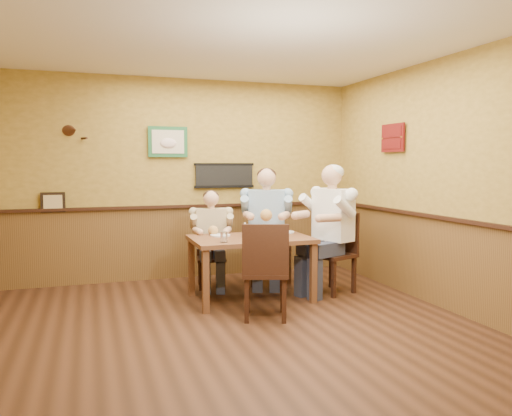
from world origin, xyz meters
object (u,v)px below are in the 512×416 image
(chair_back_left, at_px, (211,257))
(chair_back_right, at_px, (266,248))
(chair_right_end, at_px, (333,253))
(hot_sauce_bottle, at_px, (245,231))
(diner_blue_polo, at_px, (267,232))
(dining_table, at_px, (251,245))
(pepper_shaker, at_px, (246,232))
(water_glass_mid, at_px, (270,236))
(chair_near_side, at_px, (265,270))
(diner_white_elder, at_px, (333,236))
(diner_tan_shirt, at_px, (211,244))
(water_glass_left, at_px, (224,237))
(salt_shaker, at_px, (246,233))
(cola_tumbler, at_px, (277,233))

(chair_back_left, height_order, chair_back_right, chair_back_right)
(chair_right_end, distance_m, hot_sauce_bottle, 1.19)
(diner_blue_polo, bearing_deg, chair_back_right, 0.00)
(dining_table, xyz_separation_m, pepper_shaker, (-0.03, 0.07, 0.14))
(chair_back_left, distance_m, chair_back_right, 0.76)
(water_glass_mid, relative_size, pepper_shaker, 1.19)
(chair_near_side, relative_size, pepper_shaker, 10.03)
(hot_sauce_bottle, bearing_deg, diner_white_elder, -2.15)
(diner_white_elder, bearing_deg, dining_table, -112.65)
(diner_tan_shirt, distance_m, diner_white_elder, 1.58)
(dining_table, height_order, chair_back_left, chair_back_left)
(pepper_shaker, bearing_deg, diner_white_elder, -5.21)
(dining_table, relative_size, diner_blue_polo, 1.00)
(dining_table, xyz_separation_m, water_glass_left, (-0.40, -0.28, 0.15))
(chair_near_side, height_order, pepper_shaker, chair_near_side)
(chair_back_left, xyz_separation_m, chair_right_end, (1.38, -0.74, 0.10))
(water_glass_left, height_order, hot_sauce_bottle, hot_sauce_bottle)
(chair_back_left, xyz_separation_m, diner_blue_polo, (0.75, -0.05, 0.30))
(diner_tan_shirt, bearing_deg, dining_table, -56.30)
(diner_blue_polo, height_order, pepper_shaker, diner_blue_polo)
(chair_near_side, height_order, water_glass_left, chair_near_side)
(dining_table, distance_m, pepper_shaker, 0.16)
(diner_tan_shirt, height_order, salt_shaker, diner_tan_shirt)
(chair_near_side, bearing_deg, diner_tan_shirt, -61.57)
(chair_back_right, distance_m, pepper_shaker, 0.81)
(chair_back_left, xyz_separation_m, pepper_shaker, (0.28, -0.64, 0.40))
(chair_right_end, bearing_deg, dining_table, -112.65)
(chair_back_right, xyz_separation_m, diner_white_elder, (0.63, -0.69, 0.23))
(chair_right_end, relative_size, chair_near_side, 0.99)
(hot_sauce_bottle, relative_size, salt_shaker, 1.56)
(chair_back_right, relative_size, diner_tan_shirt, 0.86)
(chair_near_side, relative_size, cola_tumbler, 8.78)
(chair_right_end, height_order, diner_white_elder, diner_white_elder)
(diner_white_elder, bearing_deg, diner_blue_polo, -158.19)
(cola_tumbler, bearing_deg, chair_back_left, 123.05)
(chair_back_right, xyz_separation_m, diner_blue_polo, (0.00, 0.00, 0.21))
(chair_near_side, xyz_separation_m, diner_blue_polo, (0.52, 1.39, 0.19))
(water_glass_mid, bearing_deg, water_glass_left, 172.62)
(chair_back_right, relative_size, chair_near_side, 0.96)
(chair_right_end, distance_m, salt_shaker, 1.17)
(chair_back_left, bearing_deg, water_glass_mid, -58.01)
(chair_right_end, bearing_deg, diner_blue_polo, -158.19)
(water_glass_left, bearing_deg, salt_shaker, 40.48)
(chair_right_end, bearing_deg, diner_tan_shirt, -138.97)
(water_glass_mid, xyz_separation_m, cola_tumbler, (0.15, 0.17, -0.00))
(chair_right_end, height_order, water_glass_mid, chair_right_end)
(chair_right_end, relative_size, diner_tan_shirt, 0.88)
(chair_back_right, relative_size, diner_blue_polo, 0.70)
(dining_table, bearing_deg, water_glass_mid, -71.45)
(water_glass_left, distance_m, water_glass_mid, 0.53)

